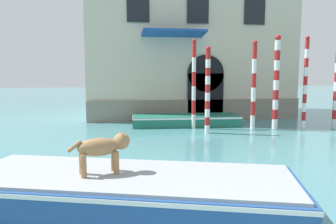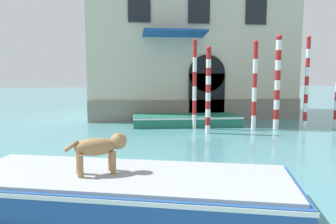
% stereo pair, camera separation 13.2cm
% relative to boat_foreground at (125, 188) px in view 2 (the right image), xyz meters
% --- Properties ---
extents(boat_foreground, '(7.13, 4.19, 0.67)m').
position_rel_boat_foreground_xyz_m(boat_foreground, '(0.00, 0.00, 0.00)').
color(boat_foreground, '#234C8C').
rests_on(boat_foreground, ground_plane).
extents(dog_on_deck, '(1.22, 0.55, 0.83)m').
position_rel_boat_foreground_xyz_m(dog_on_deck, '(-0.48, 0.08, 0.85)').
color(dog_on_deck, '#997047').
rests_on(dog_on_deck, boat_foreground).
extents(boat_moored_near_palazzo, '(5.46, 2.14, 0.52)m').
position_rel_boat_foreground_xyz_m(boat_moored_near_palazzo, '(3.14, 9.81, -0.08)').
color(boat_moored_near_palazzo, '#1E6651').
rests_on(boat_moored_near_palazzo, ground_plane).
extents(mooring_pole_0, '(0.23, 0.23, 3.82)m').
position_rel_boat_foreground_xyz_m(mooring_pole_0, '(3.66, 7.53, 1.57)').
color(mooring_pole_0, white).
rests_on(mooring_pole_0, ground_plane).
extents(mooring_pole_1, '(0.19, 0.19, 4.25)m').
position_rel_boat_foreground_xyz_m(mooring_pole_1, '(3.34, 8.85, 1.79)').
color(mooring_pole_1, white).
rests_on(mooring_pole_1, ground_plane).
extents(mooring_pole_2, '(0.22, 0.22, 4.17)m').
position_rel_boat_foreground_xyz_m(mooring_pole_2, '(6.09, 8.26, 1.75)').
color(mooring_pole_2, white).
rests_on(mooring_pole_2, ground_plane).
extents(mooring_pole_3, '(0.28, 0.28, 4.44)m').
position_rel_boat_foreground_xyz_m(mooring_pole_3, '(7.19, 8.23, 1.89)').
color(mooring_pole_3, white).
rests_on(mooring_pole_3, ground_plane).
extents(mooring_pole_5, '(0.19, 0.19, 4.36)m').
position_rel_boat_foreground_xyz_m(mooring_pole_5, '(8.46, 7.86, 1.84)').
color(mooring_pole_5, white).
rests_on(mooring_pole_5, ground_plane).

